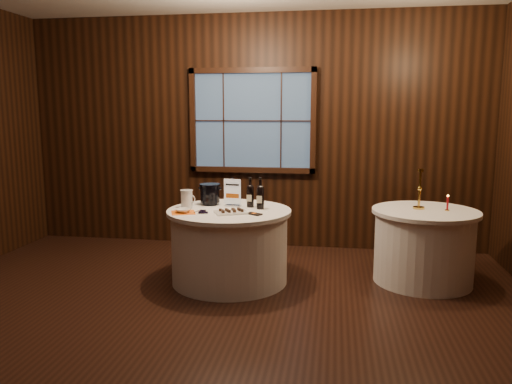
% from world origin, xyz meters
% --- Properties ---
extents(ground, '(6.00, 6.00, 0.00)m').
position_xyz_m(ground, '(0.00, 0.00, 0.00)').
color(ground, black).
rests_on(ground, ground).
extents(back_wall, '(6.00, 0.10, 3.00)m').
position_xyz_m(back_wall, '(0.00, 2.48, 1.54)').
color(back_wall, black).
rests_on(back_wall, ground).
extents(main_table, '(1.28, 1.28, 0.77)m').
position_xyz_m(main_table, '(0.00, 1.00, 0.39)').
color(main_table, white).
rests_on(main_table, ground).
extents(side_table, '(1.08, 1.08, 0.77)m').
position_xyz_m(side_table, '(2.00, 1.30, 0.39)').
color(side_table, white).
rests_on(side_table, ground).
extents(sign_stand, '(0.19, 0.12, 0.30)m').
position_xyz_m(sign_stand, '(0.00, 1.18, 0.87)').
color(sign_stand, '#B2B3BA').
rests_on(sign_stand, main_table).
extents(port_bottle_left, '(0.08, 0.08, 0.32)m').
position_xyz_m(port_bottle_left, '(0.19, 1.17, 0.91)').
color(port_bottle_left, black).
rests_on(port_bottle_left, main_table).
extents(port_bottle_right, '(0.08, 0.09, 0.33)m').
position_xyz_m(port_bottle_right, '(0.31, 1.08, 0.91)').
color(port_bottle_right, black).
rests_on(port_bottle_right, main_table).
extents(ice_bucket, '(0.22, 0.22, 0.23)m').
position_xyz_m(ice_bucket, '(-0.26, 1.23, 0.89)').
color(ice_bucket, black).
rests_on(ice_bucket, main_table).
extents(chocolate_plate, '(0.37, 0.32, 0.04)m').
position_xyz_m(chocolate_plate, '(0.06, 0.82, 0.79)').
color(chocolate_plate, white).
rests_on(chocolate_plate, main_table).
extents(chocolate_box, '(0.18, 0.16, 0.01)m').
position_xyz_m(chocolate_box, '(0.29, 0.80, 0.78)').
color(chocolate_box, black).
rests_on(chocolate_box, main_table).
extents(grape_bunch, '(0.15, 0.06, 0.04)m').
position_xyz_m(grape_bunch, '(-0.22, 0.77, 0.79)').
color(grape_bunch, black).
rests_on(grape_bunch, main_table).
extents(glass_pitcher, '(0.17, 0.13, 0.19)m').
position_xyz_m(glass_pitcher, '(-0.46, 1.04, 0.87)').
color(glass_pitcher, white).
rests_on(glass_pitcher, main_table).
extents(orange_napkin, '(0.30, 0.30, 0.00)m').
position_xyz_m(orange_napkin, '(-0.42, 0.77, 0.77)').
color(orange_napkin, orange).
rests_on(orange_napkin, main_table).
extents(cracker_bowl, '(0.17, 0.17, 0.04)m').
position_xyz_m(cracker_bowl, '(-0.42, 0.77, 0.79)').
color(cracker_bowl, white).
rests_on(cracker_bowl, orange_napkin).
extents(brass_candlestick, '(0.12, 0.12, 0.42)m').
position_xyz_m(brass_candlestick, '(1.94, 1.35, 0.92)').
color(brass_candlestick, gold).
rests_on(brass_candlestick, side_table).
extents(red_candle, '(0.04, 0.04, 0.16)m').
position_xyz_m(red_candle, '(2.21, 1.29, 0.84)').
color(red_candle, gold).
rests_on(red_candle, side_table).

